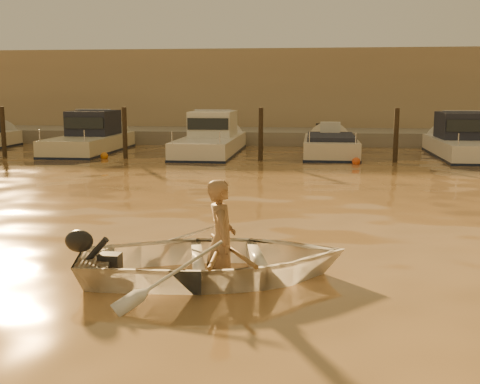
# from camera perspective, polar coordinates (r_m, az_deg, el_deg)

# --- Properties ---
(ground_plane) EXTENTS (160.00, 160.00, 0.00)m
(ground_plane) POSITION_cam_1_polar(r_m,az_deg,el_deg) (9.43, -4.31, -6.90)
(ground_plane) COLOR olive
(ground_plane) RESTS_ON ground
(dinghy) EXTENTS (4.40, 3.57, 0.80)m
(dinghy) POSITION_cam_1_polar(r_m,az_deg,el_deg) (8.70, -2.43, -6.39)
(dinghy) COLOR white
(dinghy) RESTS_ON ground_plane
(person) EXTENTS (0.55, 0.71, 1.74)m
(person) POSITION_cam_1_polar(r_m,az_deg,el_deg) (8.64, -1.78, -4.53)
(person) COLOR #8E6947
(person) RESTS_ON dinghy
(outboard_motor) EXTENTS (0.97, 0.59, 0.70)m
(outboard_motor) POSITION_cam_1_polar(r_m,az_deg,el_deg) (8.74, -12.35, -6.55)
(outboard_motor) COLOR black
(outboard_motor) RESTS_ON dinghy
(oar_port) EXTENTS (0.95, 1.93, 0.13)m
(oar_port) POSITION_cam_1_polar(r_m,az_deg,el_deg) (8.69, -0.78, -5.47)
(oar_port) COLOR brown
(oar_port) RESTS_ON dinghy
(oar_starboard) EXTENTS (0.18, 2.10, 0.13)m
(oar_starboard) POSITION_cam_1_polar(r_m,az_deg,el_deg) (8.67, -2.10, -5.50)
(oar_starboard) COLOR brown
(oar_starboard) RESTS_ON dinghy
(moored_boat_1) EXTENTS (2.24, 6.67, 1.75)m
(moored_boat_1) POSITION_cam_1_polar(r_m,az_deg,el_deg) (26.72, -14.10, 5.04)
(moored_boat_1) COLOR beige
(moored_boat_1) RESTS_ON ground_plane
(moored_boat_2) EXTENTS (2.22, 7.47, 1.75)m
(moored_boat_2) POSITION_cam_1_polar(r_m,az_deg,el_deg) (25.31, -2.81, 5.07)
(moored_boat_2) COLOR white
(moored_boat_2) RESTS_ON ground_plane
(moored_boat_3) EXTENTS (2.11, 6.07, 0.95)m
(moored_boat_3) POSITION_cam_1_polar(r_m,az_deg,el_deg) (24.99, 8.56, 3.99)
(moored_boat_3) COLOR beige
(moored_boat_3) RESTS_ON ground_plane
(moored_boat_4) EXTENTS (2.19, 6.77, 1.75)m
(moored_boat_4) POSITION_cam_1_polar(r_m,az_deg,el_deg) (25.64, 20.47, 4.53)
(moored_boat_4) COLOR silver
(moored_boat_4) RESTS_ON ground_plane
(piling_0) EXTENTS (0.18, 0.18, 2.20)m
(piling_0) POSITION_cam_1_polar(r_m,az_deg,el_deg) (25.84, -21.52, 5.11)
(piling_0) COLOR #2D2319
(piling_0) RESTS_ON ground_plane
(piling_1) EXTENTS (0.18, 0.18, 2.20)m
(piling_1) POSITION_cam_1_polar(r_m,az_deg,el_deg) (23.87, -10.86, 5.28)
(piling_1) COLOR #2D2319
(piling_1) RESTS_ON ground_plane
(piling_2) EXTENTS (0.18, 0.18, 2.20)m
(piling_2) POSITION_cam_1_polar(r_m,az_deg,el_deg) (22.82, 1.97, 5.25)
(piling_2) COLOR #2D2319
(piling_2) RESTS_ON ground_plane
(piling_3) EXTENTS (0.18, 0.18, 2.20)m
(piling_3) POSITION_cam_1_polar(r_m,az_deg,el_deg) (22.93, 14.57, 4.97)
(piling_3) COLOR #2D2319
(piling_3) RESTS_ON ground_plane
(fender_b) EXTENTS (0.30, 0.30, 0.30)m
(fender_b) POSITION_cam_1_polar(r_m,az_deg,el_deg) (24.11, -12.74, 3.35)
(fender_b) COLOR orange
(fender_b) RESTS_ON ground_plane
(fender_c) EXTENTS (0.30, 0.30, 0.30)m
(fender_c) POSITION_cam_1_polar(r_m,az_deg,el_deg) (22.16, -2.08, 3.04)
(fender_c) COLOR white
(fender_c) RESTS_ON ground_plane
(fender_d) EXTENTS (0.30, 0.30, 0.30)m
(fender_d) POSITION_cam_1_polar(r_m,az_deg,el_deg) (22.13, 10.96, 2.86)
(fender_d) COLOR #E8511B
(fender_d) RESTS_ON ground_plane
(quay) EXTENTS (52.00, 4.00, 1.00)m
(quay) POSITION_cam_1_polar(r_m,az_deg,el_deg) (30.52, 3.62, 4.97)
(quay) COLOR gray
(quay) RESTS_ON ground_plane
(waterfront_building) EXTENTS (46.00, 7.00, 4.80)m
(waterfront_building) POSITION_cam_1_polar(r_m,az_deg,el_deg) (35.90, 4.19, 9.28)
(waterfront_building) COLOR #9E8466
(waterfront_building) RESTS_ON quay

